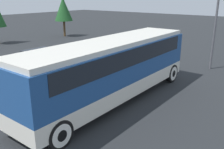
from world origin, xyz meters
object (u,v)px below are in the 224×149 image
object	(u,v)px
lamp_post	(217,14)
parked_car_far	(15,82)
parked_car_near	(41,59)
tour_bus	(113,65)

from	to	relation	value
lamp_post	parked_car_far	bearing A→B (deg)	148.71
parked_car_near	lamp_post	size ratio (longest dim) A/B	0.66
parked_car_near	lamp_post	xyz separation A→B (m)	(7.70, -10.21, 3.33)
parked_car_far	lamp_post	distance (m)	14.22
parked_car_near	parked_car_far	size ratio (longest dim) A/B	1.01
tour_bus	parked_car_far	distance (m)	5.77
tour_bus	lamp_post	xyz separation A→B (m)	(9.16, -2.21, 2.10)
parked_car_far	lamp_post	world-z (taller)	lamp_post
tour_bus	lamp_post	bearing A→B (deg)	-13.53
parked_car_far	parked_car_near	bearing A→B (deg)	36.53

